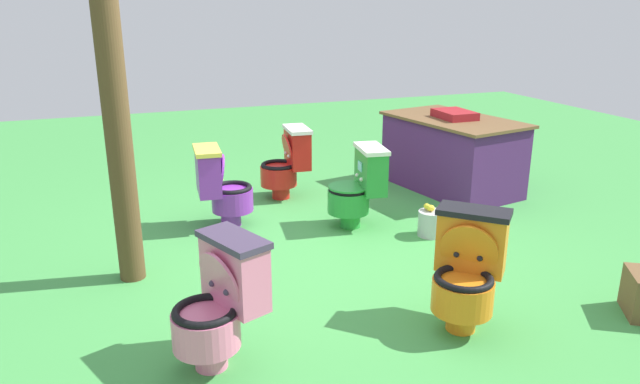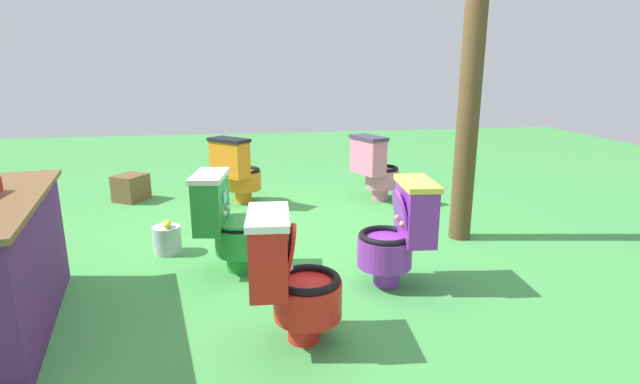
{
  "view_description": "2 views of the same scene",
  "coord_description": "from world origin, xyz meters",
  "px_view_note": "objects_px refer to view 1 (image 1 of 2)",
  "views": [
    {
      "loc": [
        4.09,
        -1.54,
        1.92
      ],
      "look_at": [
        -0.14,
        0.03,
        0.47
      ],
      "focal_mm": 33.12,
      "sensor_mm": 36.0,
      "label": 1
    },
    {
      "loc": [
        -3.8,
        0.39,
        1.45
      ],
      "look_at": [
        0.25,
        -0.28,
        0.38
      ],
      "focal_mm": 27.19,
      "sensor_mm": 36.0,
      "label": 2
    }
  ],
  "objects_px": {
    "wooden_post": "(118,131)",
    "toilet_red": "(287,162)",
    "toilet_pink": "(220,302)",
    "lemon_bucket": "(431,223)",
    "toilet_purple": "(221,186)",
    "vendor_table": "(452,153)",
    "toilet_orange": "(467,269)",
    "toilet_green": "(359,187)"
  },
  "relations": [
    {
      "from": "wooden_post",
      "to": "toilet_red",
      "type": "bearing_deg",
      "value": 130.53
    },
    {
      "from": "toilet_pink",
      "to": "lemon_bucket",
      "type": "height_order",
      "value": "toilet_pink"
    },
    {
      "from": "toilet_purple",
      "to": "vendor_table",
      "type": "relative_size",
      "value": 0.46
    },
    {
      "from": "toilet_purple",
      "to": "lemon_bucket",
      "type": "relative_size",
      "value": 2.63
    },
    {
      "from": "toilet_orange",
      "to": "toilet_pink",
      "type": "distance_m",
      "value": 1.5
    },
    {
      "from": "vendor_table",
      "to": "toilet_pink",
      "type": "bearing_deg",
      "value": -51.48
    },
    {
      "from": "toilet_pink",
      "to": "wooden_post",
      "type": "bearing_deg",
      "value": -4.64
    },
    {
      "from": "vendor_table",
      "to": "toilet_orange",
      "type": "bearing_deg",
      "value": -30.58
    },
    {
      "from": "wooden_post",
      "to": "lemon_bucket",
      "type": "relative_size",
      "value": 7.88
    },
    {
      "from": "toilet_green",
      "to": "lemon_bucket",
      "type": "bearing_deg",
      "value": -122.33
    },
    {
      "from": "toilet_red",
      "to": "toilet_green",
      "type": "bearing_deg",
      "value": -156.54
    },
    {
      "from": "toilet_pink",
      "to": "lemon_bucket",
      "type": "bearing_deg",
      "value": -81.03
    },
    {
      "from": "toilet_purple",
      "to": "toilet_orange",
      "type": "height_order",
      "value": "same"
    },
    {
      "from": "toilet_red",
      "to": "lemon_bucket",
      "type": "relative_size",
      "value": 2.63
    },
    {
      "from": "toilet_green",
      "to": "toilet_pink",
      "type": "distance_m",
      "value": 2.28
    },
    {
      "from": "toilet_pink",
      "to": "vendor_table",
      "type": "xyz_separation_m",
      "value": [
        -2.35,
        2.95,
        0.02
      ]
    },
    {
      "from": "toilet_green",
      "to": "wooden_post",
      "type": "height_order",
      "value": "wooden_post"
    },
    {
      "from": "toilet_orange",
      "to": "lemon_bucket",
      "type": "height_order",
      "value": "toilet_orange"
    },
    {
      "from": "toilet_red",
      "to": "wooden_post",
      "type": "bearing_deg",
      "value": 135.02
    },
    {
      "from": "toilet_purple",
      "to": "toilet_green",
      "type": "relative_size",
      "value": 1.0
    },
    {
      "from": "vendor_table",
      "to": "lemon_bucket",
      "type": "distance_m",
      "value": 1.45
    },
    {
      "from": "vendor_table",
      "to": "toilet_red",
      "type": "bearing_deg",
      "value": -100.5
    },
    {
      "from": "toilet_red",
      "to": "toilet_pink",
      "type": "xyz_separation_m",
      "value": [
        2.67,
        -1.22,
        0.0
      ]
    },
    {
      "from": "toilet_purple",
      "to": "vendor_table",
      "type": "height_order",
      "value": "vendor_table"
    },
    {
      "from": "vendor_table",
      "to": "lemon_bucket",
      "type": "xyz_separation_m",
      "value": [
        1.11,
        -0.89,
        -0.28
      ]
    },
    {
      "from": "vendor_table",
      "to": "lemon_bucket",
      "type": "height_order",
      "value": "vendor_table"
    },
    {
      "from": "toilet_purple",
      "to": "toilet_red",
      "type": "height_order",
      "value": "same"
    },
    {
      "from": "toilet_purple",
      "to": "wooden_post",
      "type": "distance_m",
      "value": 1.36
    },
    {
      "from": "toilet_orange",
      "to": "toilet_red",
      "type": "relative_size",
      "value": 1.0
    },
    {
      "from": "toilet_red",
      "to": "wooden_post",
      "type": "distance_m",
      "value": 2.25
    },
    {
      "from": "toilet_purple",
      "to": "toilet_orange",
      "type": "relative_size",
      "value": 1.0
    },
    {
      "from": "vendor_table",
      "to": "toilet_purple",
      "type": "bearing_deg",
      "value": -84.14
    },
    {
      "from": "toilet_purple",
      "to": "toilet_pink",
      "type": "xyz_separation_m",
      "value": [
        2.09,
        -0.43,
        0.0
      ]
    },
    {
      "from": "toilet_pink",
      "to": "toilet_green",
      "type": "bearing_deg",
      "value": -65.28
    },
    {
      "from": "toilet_purple",
      "to": "wooden_post",
      "type": "relative_size",
      "value": 0.33
    },
    {
      "from": "lemon_bucket",
      "to": "toilet_orange",
      "type": "bearing_deg",
      "value": -22.56
    },
    {
      "from": "toilet_green",
      "to": "toilet_red",
      "type": "height_order",
      "value": "same"
    },
    {
      "from": "toilet_purple",
      "to": "toilet_pink",
      "type": "bearing_deg",
      "value": -6.68
    },
    {
      "from": "toilet_green",
      "to": "toilet_orange",
      "type": "xyz_separation_m",
      "value": [
        1.78,
        -0.07,
        0.0
      ]
    },
    {
      "from": "toilet_pink",
      "to": "lemon_bucket",
      "type": "xyz_separation_m",
      "value": [
        -1.24,
        2.05,
        -0.26
      ]
    },
    {
      "from": "toilet_green",
      "to": "toilet_red",
      "type": "xyz_separation_m",
      "value": [
        -1.0,
        -0.34,
        0.0
      ]
    },
    {
      "from": "toilet_orange",
      "to": "toilet_red",
      "type": "distance_m",
      "value": 2.8
    }
  ]
}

